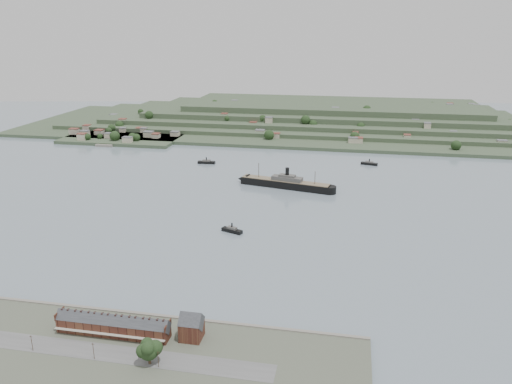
% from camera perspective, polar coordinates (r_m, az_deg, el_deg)
% --- Properties ---
extents(ground, '(1400.00, 1400.00, 0.00)m').
position_cam_1_polar(ground, '(394.16, -3.80, -2.69)').
color(ground, slate).
rests_on(ground, ground).
extents(near_shore, '(220.00, 80.00, 2.60)m').
position_cam_1_polar(near_shore, '(239.00, -15.71, -18.31)').
color(near_shore, '#4C5142').
rests_on(near_shore, ground).
extents(terrace_row, '(55.60, 9.80, 11.07)m').
position_cam_1_polar(terrace_row, '(253.39, -16.02, -14.44)').
color(terrace_row, '#441F18').
rests_on(terrace_row, ground).
extents(gabled_building, '(10.40, 10.18, 14.09)m').
position_cam_1_polar(gabled_building, '(242.68, -7.38, -15.02)').
color(gabled_building, '#441F18').
rests_on(gabled_building, ground).
extents(far_peninsula, '(760.00, 309.00, 30.00)m').
position_cam_1_polar(far_peninsula, '(762.73, 5.76, 8.46)').
color(far_peninsula, '#384A31').
rests_on(far_peninsula, ground).
extents(steamship, '(95.33, 30.15, 23.10)m').
position_cam_1_polar(steamship, '(461.20, 3.08, 1.04)').
color(steamship, black).
rests_on(steamship, ground).
extents(tugboat, '(16.43, 9.55, 7.18)m').
position_cam_1_polar(tugboat, '(361.47, -2.76, -4.36)').
color(tugboat, black).
rests_on(tugboat, ground).
extents(ferry_west, '(19.26, 6.68, 7.09)m').
position_cam_1_polar(ferry_west, '(545.90, -5.68, 3.43)').
color(ferry_west, black).
rests_on(ferry_west, ground).
extents(ferry_east, '(18.29, 8.84, 6.61)m').
position_cam_1_polar(ferry_east, '(551.73, 12.81, 3.21)').
color(ferry_east, black).
rests_on(ferry_east, ground).
extents(fig_tree, '(10.88, 9.42, 12.14)m').
position_cam_1_polar(fig_tree, '(228.98, -12.12, -17.21)').
color(fig_tree, '#3D2C1C').
rests_on(fig_tree, ground).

